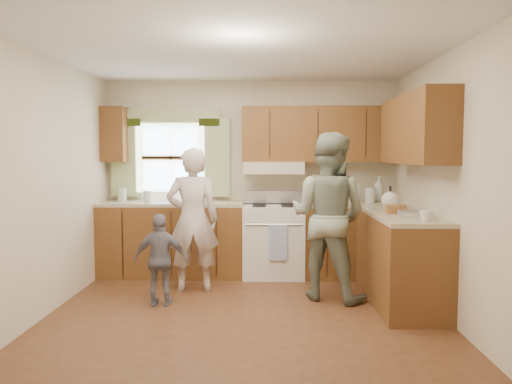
{
  "coord_description": "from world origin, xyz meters",
  "views": [
    {
      "loc": [
        0.21,
        -4.84,
        1.55
      ],
      "look_at": [
        0.1,
        0.4,
        1.15
      ],
      "focal_mm": 35.0,
      "sensor_mm": 36.0,
      "label": 1
    }
  ],
  "objects_px": {
    "woman_left": "(193,220)",
    "child": "(161,260)",
    "stove": "(273,239)",
    "woman_right": "(328,216)"
  },
  "relations": [
    {
      "from": "woman_left",
      "to": "child",
      "type": "height_order",
      "value": "woman_left"
    },
    {
      "from": "stove",
      "to": "child",
      "type": "bearing_deg",
      "value": -132.41
    },
    {
      "from": "stove",
      "to": "woman_left",
      "type": "distance_m",
      "value": 1.21
    },
    {
      "from": "stove",
      "to": "child",
      "type": "relative_size",
      "value": 1.13
    },
    {
      "from": "woman_left",
      "to": "child",
      "type": "distance_m",
      "value": 0.7
    },
    {
      "from": "stove",
      "to": "woman_left",
      "type": "height_order",
      "value": "woman_left"
    },
    {
      "from": "stove",
      "to": "woman_left",
      "type": "relative_size",
      "value": 0.66
    },
    {
      "from": "woman_left",
      "to": "woman_right",
      "type": "relative_size",
      "value": 0.91
    },
    {
      "from": "woman_left",
      "to": "woman_right",
      "type": "bearing_deg",
      "value": 163.45
    },
    {
      "from": "woman_left",
      "to": "stove",
      "type": "bearing_deg",
      "value": -148.78
    }
  ]
}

